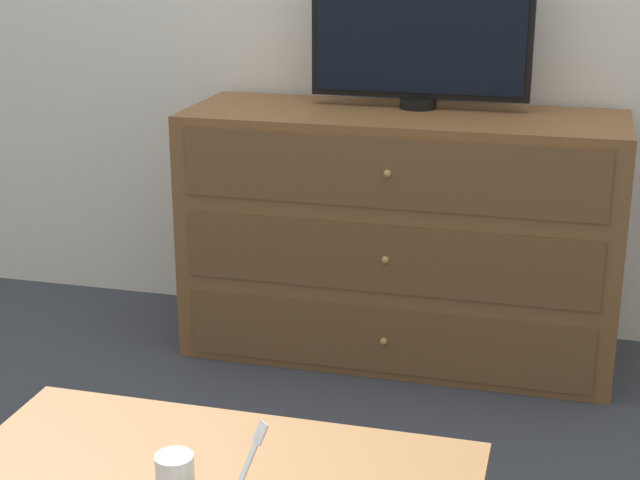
% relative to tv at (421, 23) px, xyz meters
% --- Properties ---
extents(ground_plane, '(12.00, 12.00, 0.00)m').
position_rel_tv_xyz_m(ground_plane, '(-0.15, 0.18, -1.08)').
color(ground_plane, '#383D47').
extents(dresser, '(1.39, 0.51, 0.81)m').
position_rel_tv_xyz_m(dresser, '(-0.03, -0.10, -0.68)').
color(dresser, brown).
rests_on(dresser, ground_plane).
extents(tv, '(0.71, 0.12, 0.52)m').
position_rel_tv_xyz_m(tv, '(0.00, 0.00, 0.00)').
color(tv, black).
rests_on(tv, dresser).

